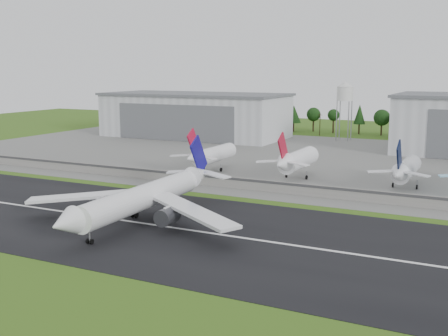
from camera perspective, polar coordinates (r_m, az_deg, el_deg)
The scene contains 14 objects.
ground at distance 121.92m, azimuth -8.49°, elevation -7.11°, with size 600.00×600.00×0.00m, color #345915.
runway at distance 129.85m, azimuth -5.94°, elevation -5.96°, with size 320.00×60.00×0.10m, color black.
runway_centerline at distance 129.83m, azimuth -5.94°, elevation -5.93°, with size 220.00×1.00×0.02m, color white.
apron at distance 228.16m, azimuth 9.06°, elevation 0.91°, with size 320.00×150.00×0.10m, color slate.
blast_fence at distance 167.95m, azimuth 2.32°, elevation -1.62°, with size 240.00×0.61×3.50m.
hangar_west at distance 299.86m, azimuth -2.97°, elevation 5.40°, with size 97.00×44.00×23.20m.
water_tower at distance 289.46m, azimuth 12.19°, elevation 7.59°, with size 8.40×8.40×29.40m.
utility_poles at distance 304.72m, azimuth 13.65°, elevation 3.01°, with size 230.00×3.00×12.00m, color black, non-canonical shape.
treeline at distance 319.27m, azimuth 14.26°, elevation 3.29°, with size 320.00×16.00×22.00m, color black, non-canonical shape.
main_airliner at distance 131.78m, azimuth -8.47°, elevation -3.60°, with size 57.26×59.14×18.17m.
ground_vehicle at distance 142.12m, azimuth -14.55°, elevation -4.54°, with size 2.14×4.64×1.29m, color #9BC016.
parked_jet_red_a at distance 196.61m, azimuth -1.41°, elevation 1.36°, with size 7.36×31.29×16.59m.
parked_jet_red_b at distance 184.11m, azimuth 7.26°, elevation 0.78°, with size 7.36×31.29×16.89m.
parked_jet_navy at distance 175.92m, azimuth 17.90°, elevation -0.18°, with size 7.36×31.29×16.51m.
Camera 1 is at (67.61, -94.98, 35.66)m, focal length 45.00 mm.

